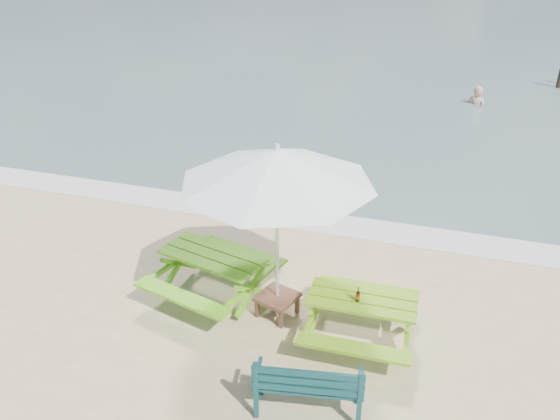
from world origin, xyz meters
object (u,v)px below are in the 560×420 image
(picnic_table_right, at_px, (361,320))
(patio_umbrella, at_px, (277,166))
(picnic_table_left, at_px, (214,276))
(park_bench, at_px, (308,394))
(beer_bottle, at_px, (358,296))
(swimmer, at_px, (475,112))
(side_table, at_px, (277,305))

(picnic_table_right, distance_m, patio_umbrella, 2.52)
(picnic_table_left, distance_m, park_bench, 2.77)
(beer_bottle, bearing_deg, swimmer, 82.73)
(picnic_table_left, distance_m, patio_umbrella, 2.39)
(side_table, relative_size, swimmer, 0.37)
(swimmer, bearing_deg, side_table, -102.65)
(side_table, xyz_separation_m, swimmer, (3.00, 13.35, -0.49))
(park_bench, bearing_deg, swimmer, 82.22)
(side_table, relative_size, patio_umbrella, 0.20)
(picnic_table_right, relative_size, side_table, 2.49)
(picnic_table_left, distance_m, beer_bottle, 2.46)
(picnic_table_right, relative_size, patio_umbrella, 0.50)
(park_bench, xyz_separation_m, patio_umbrella, (-0.94, 1.69, 2.24))
(patio_umbrella, distance_m, beer_bottle, 2.12)
(picnic_table_left, height_order, patio_umbrella, patio_umbrella)
(park_bench, bearing_deg, beer_bottle, 77.40)
(patio_umbrella, bearing_deg, picnic_table_right, -7.98)
(park_bench, relative_size, swimmer, 0.74)
(beer_bottle, relative_size, swimmer, 0.12)
(picnic_table_right, distance_m, beer_bottle, 0.46)
(swimmer, bearing_deg, beer_bottle, -97.27)
(picnic_table_left, bearing_deg, side_table, -7.90)
(side_table, bearing_deg, picnic_table_right, -7.98)
(picnic_table_left, xyz_separation_m, side_table, (1.12, -0.16, -0.19))
(park_bench, xyz_separation_m, beer_bottle, (0.32, 1.42, 0.55))
(picnic_table_right, distance_m, swimmer, 13.65)
(side_table, bearing_deg, picnic_table_left, 172.10)
(swimmer, bearing_deg, picnic_table_right, -97.09)
(patio_umbrella, distance_m, swimmer, 13.96)
(picnic_table_left, distance_m, swimmer, 13.84)
(beer_bottle, bearing_deg, picnic_table_right, 57.27)
(picnic_table_left, xyz_separation_m, beer_bottle, (2.38, -0.42, 0.42))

